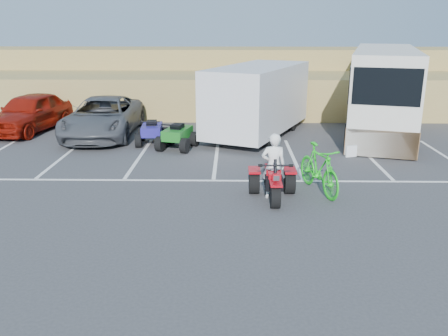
{
  "coord_description": "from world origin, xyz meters",
  "views": [
    {
      "loc": [
        0.55,
        -11.04,
        4.53
      ],
      "look_at": [
        0.35,
        0.44,
        1.0
      ],
      "focal_mm": 38.0,
      "sensor_mm": 36.0,
      "label": 1
    }
  ],
  "objects_px": {
    "rv_motorhome": "(382,96)",
    "quad_atv_green": "(178,149)",
    "rider": "(273,166)",
    "green_dirt_bike": "(319,169)",
    "cargo_trailer": "(258,98)",
    "red_trike_atv": "(273,199)",
    "grey_pickup": "(103,117)",
    "red_car": "(30,112)",
    "quad_atv_blue": "(153,144)"
  },
  "relations": [
    {
      "from": "rider",
      "to": "quad_atv_blue",
      "type": "distance_m",
      "value": 7.26
    },
    {
      "from": "quad_atv_green",
      "to": "green_dirt_bike",
      "type": "bearing_deg",
      "value": -31.52
    },
    {
      "from": "green_dirt_bike",
      "to": "red_car",
      "type": "xyz_separation_m",
      "value": [
        -11.16,
        7.63,
        0.15
      ]
    },
    {
      "from": "cargo_trailer",
      "to": "quad_atv_green",
      "type": "bearing_deg",
      "value": -120.14
    },
    {
      "from": "rv_motorhome",
      "to": "quad_atv_green",
      "type": "xyz_separation_m",
      "value": [
        -8.49,
        -3.31,
        -1.5
      ]
    },
    {
      "from": "grey_pickup",
      "to": "red_car",
      "type": "relative_size",
      "value": 1.18
    },
    {
      "from": "quad_atv_green",
      "to": "red_car",
      "type": "bearing_deg",
      "value": 171.44
    },
    {
      "from": "rv_motorhome",
      "to": "green_dirt_bike",
      "type": "bearing_deg",
      "value": -100.86
    },
    {
      "from": "red_car",
      "to": "quad_atv_green",
      "type": "distance_m",
      "value": 7.38
    },
    {
      "from": "cargo_trailer",
      "to": "rv_motorhome",
      "type": "distance_m",
      "value": 5.51
    },
    {
      "from": "grey_pickup",
      "to": "red_car",
      "type": "xyz_separation_m",
      "value": [
        -3.41,
        0.87,
        0.03
      ]
    },
    {
      "from": "green_dirt_bike",
      "to": "grey_pickup",
      "type": "relative_size",
      "value": 0.39
    },
    {
      "from": "grey_pickup",
      "to": "quad_atv_green",
      "type": "xyz_separation_m",
      "value": [
        3.31,
        -2.07,
        -0.79
      ]
    },
    {
      "from": "green_dirt_bike",
      "to": "rv_motorhome",
      "type": "relative_size",
      "value": 0.23
    },
    {
      "from": "quad_atv_blue",
      "to": "red_car",
      "type": "bearing_deg",
      "value": 154.05
    },
    {
      "from": "green_dirt_bike",
      "to": "grey_pickup",
      "type": "bearing_deg",
      "value": 121.61
    },
    {
      "from": "cargo_trailer",
      "to": "rv_motorhome",
      "type": "bearing_deg",
      "value": 35.28
    },
    {
      "from": "green_dirt_bike",
      "to": "rv_motorhome",
      "type": "distance_m",
      "value": 9.01
    },
    {
      "from": "red_car",
      "to": "red_trike_atv",
      "type": "bearing_deg",
      "value": -29.45
    },
    {
      "from": "rv_motorhome",
      "to": "quad_atv_blue",
      "type": "relative_size",
      "value": 6.3
    },
    {
      "from": "grey_pickup",
      "to": "quad_atv_blue",
      "type": "height_order",
      "value": "grey_pickup"
    },
    {
      "from": "rv_motorhome",
      "to": "quad_atv_blue",
      "type": "bearing_deg",
      "value": -148.71
    },
    {
      "from": "grey_pickup",
      "to": "rv_motorhome",
      "type": "distance_m",
      "value": 11.89
    },
    {
      "from": "rider",
      "to": "red_car",
      "type": "relative_size",
      "value": 0.37
    },
    {
      "from": "green_dirt_bike",
      "to": "quad_atv_green",
      "type": "distance_m",
      "value": 6.49
    },
    {
      "from": "red_car",
      "to": "rv_motorhome",
      "type": "bearing_deg",
      "value": 11.81
    },
    {
      "from": "red_car",
      "to": "grey_pickup",
      "type": "bearing_deg",
      "value": -3.86
    },
    {
      "from": "green_dirt_bike",
      "to": "grey_pickup",
      "type": "distance_m",
      "value": 10.28
    },
    {
      "from": "green_dirt_bike",
      "to": "cargo_trailer",
      "type": "xyz_separation_m",
      "value": [
        -1.35,
        6.92,
        0.88
      ]
    },
    {
      "from": "cargo_trailer",
      "to": "green_dirt_bike",
      "type": "bearing_deg",
      "value": -54.97
    },
    {
      "from": "red_trike_atv",
      "to": "rv_motorhome",
      "type": "height_order",
      "value": "rv_motorhome"
    },
    {
      "from": "red_car",
      "to": "rider",
      "type": "bearing_deg",
      "value": -28.93
    },
    {
      "from": "rider",
      "to": "green_dirt_bike",
      "type": "relative_size",
      "value": 0.79
    },
    {
      "from": "green_dirt_bike",
      "to": "quad_atv_blue",
      "type": "distance_m",
      "value": 7.73
    },
    {
      "from": "rv_motorhome",
      "to": "quad_atv_green",
      "type": "relative_size",
      "value": 6.16
    },
    {
      "from": "red_trike_atv",
      "to": "rider",
      "type": "xyz_separation_m",
      "value": [
        -0.0,
        0.15,
        0.89
      ]
    },
    {
      "from": "cargo_trailer",
      "to": "quad_atv_blue",
      "type": "xyz_separation_m",
      "value": [
        -4.15,
        -1.53,
        -1.55
      ]
    },
    {
      "from": "quad_atv_green",
      "to": "grey_pickup",
      "type": "bearing_deg",
      "value": 163.03
    },
    {
      "from": "rv_motorhome",
      "to": "rider",
      "type": "bearing_deg",
      "value": -106.32
    },
    {
      "from": "green_dirt_bike",
      "to": "red_car",
      "type": "distance_m",
      "value": 13.52
    },
    {
      "from": "green_dirt_bike",
      "to": "rider",
      "type": "bearing_deg",
      "value": -177.99
    },
    {
      "from": "red_car",
      "to": "cargo_trailer",
      "type": "height_order",
      "value": "cargo_trailer"
    },
    {
      "from": "cargo_trailer",
      "to": "red_trike_atv",
      "type": "bearing_deg",
      "value": -65.61
    },
    {
      "from": "red_trike_atv",
      "to": "red_car",
      "type": "bearing_deg",
      "value": 139.93
    },
    {
      "from": "quad_atv_blue",
      "to": "green_dirt_bike",
      "type": "bearing_deg",
      "value": -48.75
    },
    {
      "from": "rider",
      "to": "grey_pickup",
      "type": "height_order",
      "value": "rider"
    },
    {
      "from": "red_trike_atv",
      "to": "green_dirt_bike",
      "type": "xyz_separation_m",
      "value": [
        1.3,
        0.6,
        0.67
      ]
    },
    {
      "from": "red_trike_atv",
      "to": "cargo_trailer",
      "type": "xyz_separation_m",
      "value": [
        -0.05,
        7.52,
        1.55
      ]
    },
    {
      "from": "red_trike_atv",
      "to": "quad_atv_green",
      "type": "relative_size",
      "value": 1.08
    },
    {
      "from": "rider",
      "to": "quad_atv_green",
      "type": "bearing_deg",
      "value": -58.82
    }
  ]
}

